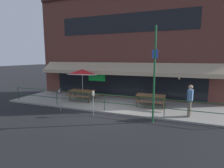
# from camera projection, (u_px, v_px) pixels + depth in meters

# --- Properties ---
(ground_plane) EXTENTS (120.00, 120.00, 0.00)m
(ground_plane) POSITION_uv_depth(u_px,v_px,m) (102.00, 113.00, 10.24)
(ground_plane) COLOR black
(patio_deck) EXTENTS (15.00, 4.00, 0.10)m
(patio_deck) POSITION_uv_depth(u_px,v_px,m) (114.00, 104.00, 12.08)
(patio_deck) COLOR gray
(patio_deck) RESTS_ON ground
(restaurant_building) EXTENTS (15.00, 1.60, 8.22)m
(restaurant_building) POSITION_uv_depth(u_px,v_px,m) (124.00, 46.00, 13.54)
(restaurant_building) COLOR brown
(restaurant_building) RESTS_ON ground
(patio_railing) EXTENTS (13.84, 0.04, 0.97)m
(patio_railing) POSITION_uv_depth(u_px,v_px,m) (104.00, 99.00, 10.39)
(patio_railing) COLOR #194723
(patio_railing) RESTS_ON patio_deck
(picnic_table_left) EXTENTS (1.80, 1.42, 0.76)m
(picnic_table_left) POSITION_uv_depth(u_px,v_px,m) (82.00, 92.00, 12.76)
(picnic_table_left) COLOR brown
(picnic_table_left) RESTS_ON patio_deck
(picnic_table_centre) EXTENTS (1.80, 1.42, 0.76)m
(picnic_table_centre) POSITION_uv_depth(u_px,v_px,m) (151.00, 97.00, 11.17)
(picnic_table_centre) COLOR brown
(picnic_table_centre) RESTS_ON patio_deck
(patio_umbrella_left) EXTENTS (2.14, 2.14, 2.38)m
(patio_umbrella_left) POSITION_uv_depth(u_px,v_px,m) (82.00, 72.00, 12.67)
(patio_umbrella_left) COLOR #B7B2A8
(patio_umbrella_left) RESTS_ON patio_deck
(pedestrian_walking) EXTENTS (0.32, 0.61, 1.71)m
(pedestrian_walking) POSITION_uv_depth(u_px,v_px,m) (190.00, 99.00, 9.20)
(pedestrian_walking) COLOR #665B4C
(pedestrian_walking) RESTS_ON patio_deck
(parking_meter_near) EXTENTS (0.15, 0.16, 1.42)m
(parking_meter_near) POSITION_uv_depth(u_px,v_px,m) (60.00, 93.00, 10.42)
(parking_meter_near) COLOR gray
(parking_meter_near) RESTS_ON ground
(parking_meter_far) EXTENTS (0.15, 0.16, 1.42)m
(parking_meter_far) POSITION_uv_depth(u_px,v_px,m) (93.00, 96.00, 9.59)
(parking_meter_far) COLOR gray
(parking_meter_far) RESTS_ON ground
(street_sign_pole) EXTENTS (0.28, 0.09, 4.71)m
(street_sign_pole) POSITION_uv_depth(u_px,v_px,m) (154.00, 74.00, 8.42)
(street_sign_pole) COLOR #1E6033
(street_sign_pole) RESTS_ON ground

